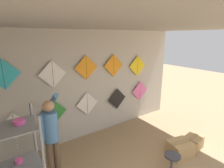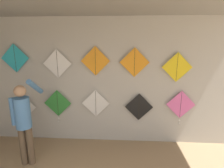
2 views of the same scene
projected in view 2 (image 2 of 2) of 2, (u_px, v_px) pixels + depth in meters
The scene contains 12 objects.
back_panel at pixel (97, 82), 3.90m from camera, with size 5.94×0.06×2.80m, color #BCB7AD.
shopkeeper at pixel (24, 118), 3.16m from camera, with size 0.42×0.60×1.65m.
kite_0 at pixel (23, 108), 4.06m from camera, with size 0.63×0.04×0.83m.
kite_1 at pixel (58, 104), 3.98m from camera, with size 0.63×0.04×0.76m.
kite_2 at pixel (96, 103), 3.93m from camera, with size 0.63×0.01×0.63m.
kite_3 at pixel (139, 107), 3.88m from camera, with size 0.63×0.01×0.63m.
kite_4 at pixel (181, 106), 3.82m from camera, with size 0.63×0.04×0.76m.
kite_5 at pixel (15, 58), 3.80m from camera, with size 0.63×0.01×0.63m.
kite_6 at pixel (57, 64), 3.77m from camera, with size 0.63×0.01×0.63m.
kite_7 at pixel (95, 61), 3.71m from camera, with size 0.63×0.01×0.63m.
kite_8 at pixel (135, 62), 3.66m from camera, with size 0.63×0.01×0.63m.
kite_9 at pixel (177, 67), 3.63m from camera, with size 0.63×0.01×0.63m.
Camera 2 is at (0.56, -0.54, 2.26)m, focal length 28.00 mm.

